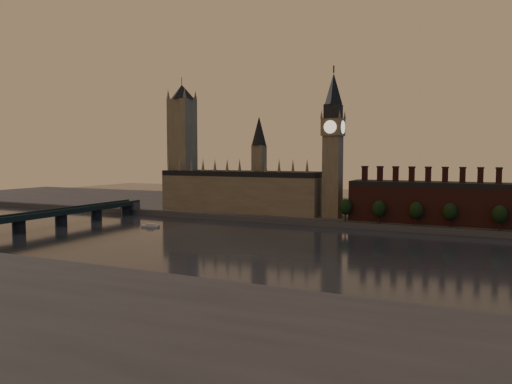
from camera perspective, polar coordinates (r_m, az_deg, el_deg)
ground at (r=263.83m, az=-0.29°, el=-6.37°), size 900.00×900.00×0.00m
north_bank at (r=429.49m, az=9.98°, el=-2.02°), size 900.00×182.00×4.00m
palace_of_westminster at (r=391.75m, az=-1.57°, el=0.32°), size 130.00×30.30×74.00m
victoria_tower at (r=418.97m, az=-8.41°, el=5.66°), size 24.00×24.00×108.00m
big_ben at (r=358.80m, az=8.78°, el=5.53°), size 15.00×15.00×107.00m
chimney_block at (r=346.90m, az=19.87°, el=-1.08°), size 110.00×25.00×37.00m
embankment_tree_0 at (r=341.89m, az=10.20°, el=-1.70°), size 8.60×8.60×14.88m
embankment_tree_1 at (r=336.46m, az=13.89°, el=-1.86°), size 8.60×8.60×14.88m
embankment_tree_2 at (r=332.93m, az=17.84°, el=-2.00°), size 8.60×8.60×14.88m
embankment_tree_3 at (r=332.10m, az=21.30°, el=-2.11°), size 8.60×8.60×14.88m
embankment_tree_4 at (r=329.57m, az=26.08°, el=-2.30°), size 8.60×8.60×14.88m
westminster_bridge at (r=355.34m, az=-23.72°, el=-2.75°), size 14.00×200.00×11.55m
river_boat at (r=344.32m, az=-11.97°, el=-3.79°), size 12.37×7.02×2.38m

